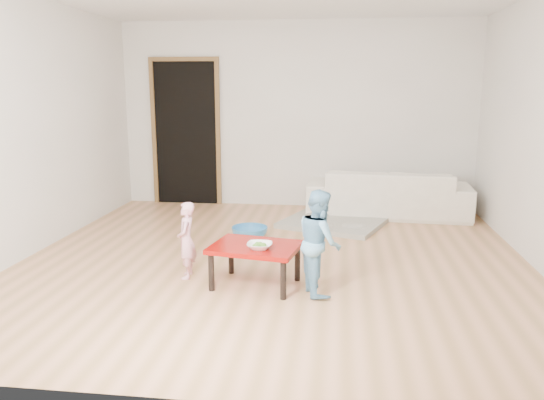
% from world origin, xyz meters
% --- Properties ---
extents(floor, '(5.00, 5.00, 0.01)m').
position_xyz_m(floor, '(0.00, 0.00, 0.00)').
color(floor, '#AC7C49').
rests_on(floor, ground).
extents(back_wall, '(5.00, 0.02, 2.60)m').
position_xyz_m(back_wall, '(0.00, 2.50, 1.30)').
color(back_wall, white).
rests_on(back_wall, floor).
extents(left_wall, '(0.02, 5.00, 2.60)m').
position_xyz_m(left_wall, '(-2.50, 0.00, 1.30)').
color(left_wall, white).
rests_on(left_wall, floor).
extents(doorway, '(1.02, 0.08, 2.11)m').
position_xyz_m(doorway, '(-1.60, 2.48, 1.02)').
color(doorway, brown).
rests_on(doorway, back_wall).
extents(sofa, '(2.17, 0.96, 0.62)m').
position_xyz_m(sofa, '(1.28, 2.05, 0.31)').
color(sofa, white).
rests_on(sofa, floor).
extents(cushion, '(0.44, 0.40, 0.11)m').
position_xyz_m(cushion, '(0.99, 1.91, 0.46)').
color(cushion, orange).
rests_on(cushion, sofa).
extents(red_table, '(0.82, 0.67, 0.37)m').
position_xyz_m(red_table, '(-0.08, -0.74, 0.18)').
color(red_table, maroon).
rests_on(red_table, floor).
extents(bowl, '(0.21, 0.21, 0.05)m').
position_xyz_m(bowl, '(-0.02, -0.84, 0.39)').
color(bowl, white).
rests_on(bowl, red_table).
extents(broccoli, '(0.12, 0.12, 0.06)m').
position_xyz_m(broccoli, '(-0.02, -0.84, 0.39)').
color(broccoli, '#2D5919').
rests_on(broccoli, red_table).
extents(child_pink, '(0.20, 0.28, 0.70)m').
position_xyz_m(child_pink, '(-0.72, -0.61, 0.35)').
color(child_pink, pink).
rests_on(child_pink, floor).
extents(child_blue, '(0.45, 0.51, 0.88)m').
position_xyz_m(child_blue, '(0.48, -0.82, 0.44)').
color(child_blue, '#57A1CA').
rests_on(child_blue, floor).
extents(basin, '(0.41, 0.41, 0.13)m').
position_xyz_m(basin, '(-0.37, 0.72, 0.06)').
color(basin, teal).
rests_on(basin, floor).
extents(blanket, '(1.43, 1.32, 0.06)m').
position_xyz_m(blanket, '(0.56, 1.42, 0.03)').
color(blanket, '#B0AE9B').
rests_on(blanket, floor).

